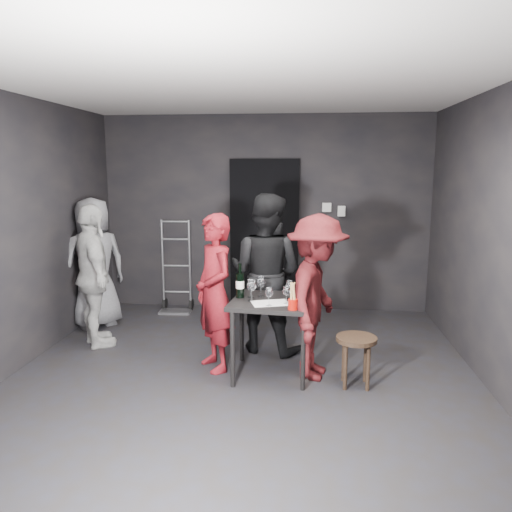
# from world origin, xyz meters

# --- Properties ---
(floor) EXTENTS (4.50, 5.00, 0.02)m
(floor) POSITION_xyz_m (0.00, 0.00, 0.00)
(floor) COLOR black
(floor) RESTS_ON ground
(ceiling) EXTENTS (4.50, 5.00, 0.02)m
(ceiling) POSITION_xyz_m (0.00, 0.00, 2.70)
(ceiling) COLOR silver
(ceiling) RESTS_ON ground
(wall_back) EXTENTS (4.50, 0.04, 2.70)m
(wall_back) POSITION_xyz_m (0.00, 2.50, 1.35)
(wall_back) COLOR black
(wall_back) RESTS_ON ground
(wall_front) EXTENTS (4.50, 0.04, 2.70)m
(wall_front) POSITION_xyz_m (0.00, -2.50, 1.35)
(wall_front) COLOR black
(wall_front) RESTS_ON ground
(wall_left) EXTENTS (0.04, 5.00, 2.70)m
(wall_left) POSITION_xyz_m (-2.25, 0.00, 1.35)
(wall_left) COLOR black
(wall_left) RESTS_ON ground
(wall_right) EXTENTS (0.04, 5.00, 2.70)m
(wall_right) POSITION_xyz_m (2.25, 0.00, 1.35)
(wall_right) COLOR black
(wall_right) RESTS_ON ground
(doorway) EXTENTS (0.95, 0.10, 2.10)m
(doorway) POSITION_xyz_m (0.00, 2.44, 1.05)
(doorway) COLOR black
(doorway) RESTS_ON ground
(wallbox_upper) EXTENTS (0.12, 0.06, 0.12)m
(wallbox_upper) POSITION_xyz_m (0.85, 2.45, 1.45)
(wallbox_upper) COLOR #B7B7B2
(wallbox_upper) RESTS_ON wall_back
(wallbox_lower) EXTENTS (0.10, 0.06, 0.14)m
(wallbox_lower) POSITION_xyz_m (1.05, 2.45, 1.40)
(wallbox_lower) COLOR #B7B7B2
(wallbox_lower) RESTS_ON wall_back
(hand_truck) EXTENTS (0.43, 0.35, 1.28)m
(hand_truck) POSITION_xyz_m (-1.21, 2.19, 0.23)
(hand_truck) COLOR #B2B2B7
(hand_truck) RESTS_ON floor
(tasting_table) EXTENTS (0.72, 0.72, 0.75)m
(tasting_table) POSITION_xyz_m (0.25, 0.17, 0.65)
(tasting_table) COLOR black
(tasting_table) RESTS_ON floor
(stool) EXTENTS (0.37, 0.37, 0.47)m
(stool) POSITION_xyz_m (1.05, -0.01, 0.38)
(stool) COLOR black
(stool) RESTS_ON floor
(server_red) EXTENTS (0.65, 0.70, 1.61)m
(server_red) POSITION_xyz_m (-0.31, 0.27, 0.81)
(server_red) COLOR maroon
(server_red) RESTS_ON floor
(woman_black) EXTENTS (1.08, 0.81, 1.97)m
(woman_black) POSITION_xyz_m (0.15, 0.84, 0.99)
(woman_black) COLOR black
(woman_black) RESTS_ON floor
(man_maroon) EXTENTS (0.71, 1.14, 1.64)m
(man_maroon) POSITION_xyz_m (0.68, 0.18, 0.82)
(man_maroon) COLOR #4C1114
(man_maroon) RESTS_ON floor
(bystander_cream) EXTENTS (0.97, 1.10, 1.71)m
(bystander_cream) POSITION_xyz_m (-1.76, 0.77, 0.86)
(bystander_cream) COLOR silver
(bystander_cream) RESTS_ON floor
(bystander_grey) EXTENTS (0.95, 0.94, 1.77)m
(bystander_grey) POSITION_xyz_m (-2.04, 1.44, 0.88)
(bystander_grey) COLOR gray
(bystander_grey) RESTS_ON floor
(tasting_mat) EXTENTS (0.39, 0.31, 0.00)m
(tasting_mat) POSITION_xyz_m (0.26, 0.04, 0.75)
(tasting_mat) COLOR white
(tasting_mat) RESTS_ON tasting_table
(wine_glass_a) EXTENTS (0.10, 0.10, 0.22)m
(wine_glass_a) POSITION_xyz_m (0.08, 0.10, 0.86)
(wine_glass_a) COLOR white
(wine_glass_a) RESTS_ON tasting_table
(wine_glass_b) EXTENTS (0.10, 0.10, 0.20)m
(wine_glass_b) POSITION_xyz_m (0.05, 0.23, 0.85)
(wine_glass_b) COLOR white
(wine_glass_b) RESTS_ON tasting_table
(wine_glass_c) EXTENTS (0.10, 0.10, 0.22)m
(wine_glass_c) POSITION_xyz_m (0.15, 0.27, 0.86)
(wine_glass_c) COLOR white
(wine_glass_c) RESTS_ON tasting_table
(wine_glass_d) EXTENTS (0.10, 0.10, 0.19)m
(wine_glass_d) POSITION_xyz_m (0.25, -0.05, 0.84)
(wine_glass_d) COLOR white
(wine_glass_d) RESTS_ON tasting_table
(wine_glass_e) EXTENTS (0.07, 0.07, 0.18)m
(wine_glass_e) POSITION_xyz_m (0.40, 0.04, 0.84)
(wine_glass_e) COLOR white
(wine_glass_e) RESTS_ON tasting_table
(wine_glass_f) EXTENTS (0.09, 0.09, 0.20)m
(wine_glass_f) POSITION_xyz_m (0.43, 0.21, 0.85)
(wine_glass_f) COLOR white
(wine_glass_f) RESTS_ON tasting_table
(wine_bottle) EXTENTS (0.08, 0.08, 0.33)m
(wine_bottle) POSITION_xyz_m (-0.05, 0.22, 0.88)
(wine_bottle) COLOR black
(wine_bottle) RESTS_ON tasting_table
(breadstick_cup) EXTENTS (0.08, 0.08, 0.26)m
(breadstick_cup) POSITION_xyz_m (0.47, -0.14, 0.87)
(breadstick_cup) COLOR #A60F06
(breadstick_cup) RESTS_ON tasting_table
(reserved_card) EXTENTS (0.10, 0.14, 0.10)m
(reserved_card) POSITION_xyz_m (0.50, 0.11, 0.80)
(reserved_card) COLOR white
(reserved_card) RESTS_ON tasting_table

